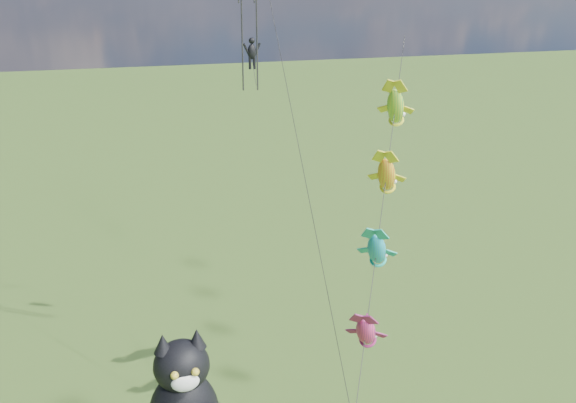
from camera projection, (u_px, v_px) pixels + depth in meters
name	position (u px, v px, depth m)	size (l,w,h in m)	color
fish_windsock_rig	(377.00, 251.00, 25.70)	(8.78, 13.46, 17.92)	brown
parafoil_rig	(253.00, 9.00, 31.81)	(1.81, 17.50, 28.17)	brown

